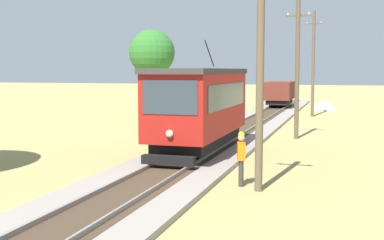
% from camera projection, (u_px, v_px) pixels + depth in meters
% --- Properties ---
extents(red_tram, '(2.60, 8.54, 4.79)m').
position_uv_depth(red_tram, '(200.00, 106.00, 22.38)').
color(red_tram, maroon).
rests_on(red_tram, rail_right).
extents(freight_car, '(2.40, 5.20, 2.31)m').
position_uv_depth(freight_car, '(280.00, 93.00, 49.58)').
color(freight_car, maroon).
rests_on(freight_car, rail_right).
extents(utility_pole_near_tram, '(1.40, 0.35, 7.43)m').
position_uv_depth(utility_pole_near_tram, '(260.00, 68.00, 15.64)').
color(utility_pole_near_tram, brown).
rests_on(utility_pole_near_tram, ground).
extents(utility_pole_mid, '(1.40, 0.49, 7.57)m').
position_uv_depth(utility_pole_mid, '(297.00, 68.00, 27.61)').
color(utility_pole_mid, brown).
rests_on(utility_pole_mid, ground).
extents(utility_pole_far, '(1.40, 0.56, 8.44)m').
position_uv_depth(utility_pole_far, '(313.00, 63.00, 40.95)').
color(utility_pole_far, brown).
rests_on(utility_pole_far, ground).
extents(gravel_pile, '(2.76, 2.76, 1.14)m').
position_uv_depth(gravel_pile, '(324.00, 104.00, 48.03)').
color(gravel_pile, '#9E998E').
rests_on(gravel_pile, ground).
extents(track_worker, '(0.34, 0.43, 1.78)m').
position_uv_depth(track_worker, '(241.00, 156.00, 16.54)').
color(track_worker, '#38332D').
rests_on(track_worker, ground).
extents(tree_left_near, '(3.59, 3.59, 6.91)m').
position_uv_depth(tree_left_near, '(152.00, 53.00, 39.93)').
color(tree_left_near, '#4C3823').
rests_on(tree_left_near, ground).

